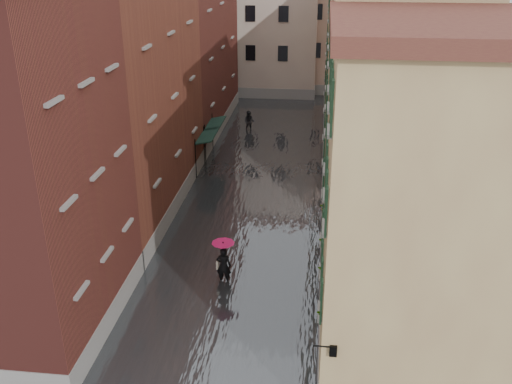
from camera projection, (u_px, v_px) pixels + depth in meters
The scene contains 16 objects.
ground at pixel (223, 306), 23.82m from camera, with size 120.00×120.00×0.00m, color #4F4F51.
floodwater at pixel (258, 183), 35.59m from camera, with size 10.00×60.00×0.20m, color #3F4246.
building_left_near at pixel (14, 172), 20.11m from camera, with size 6.00×8.00×13.00m, color maroon.
building_left_mid at pixel (119, 100), 30.21m from camera, with size 6.00×14.00×12.50m, color brown.
building_left_far at pixel (183, 41), 43.54m from camera, with size 6.00×16.00×14.00m, color maroon.
building_right_near at pixel (417, 211), 18.94m from camera, with size 6.00×8.00×11.50m, color #9F7A52.
building_right_mid at pixel (387, 103), 28.64m from camera, with size 6.00×14.00×13.00m, color #9B825E.
building_right_far at pixel (367, 61), 42.58m from camera, with size 6.00×16.00×11.50m, color #9F7A52.
building_end_cream at pixel (256, 24), 56.05m from camera, with size 12.00×9.00×13.00m, color beige.
building_end_pink at pixel (347, 28), 57.12m from camera, with size 10.00×9.00×12.00m, color tan.
awning_near at pixel (207, 137), 36.57m from camera, with size 1.09×3.11×2.80m.
awning_far at pixel (215, 125), 38.99m from camera, with size 1.09×3.11×2.80m.
wall_lantern at pixel (332, 350), 16.70m from camera, with size 0.71×0.22×0.35m.
window_planters at pixel (327, 248), 21.24m from camera, with size 0.59×8.75×0.84m.
pedestrian_main at pixel (223, 259), 24.87m from camera, with size 1.01×1.01×2.06m.
pedestrian_far at pixel (249, 122), 45.11m from camera, with size 0.84×0.66×1.74m, color black.
Camera 1 is at (3.64, -19.58, 13.98)m, focal length 40.00 mm.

